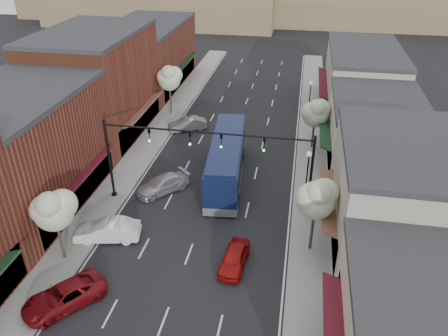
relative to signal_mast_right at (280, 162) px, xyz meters
The scene contains 26 objects.
ground 10.81m from the signal_mast_right, 125.10° to the right, with size 160.00×160.00×0.00m, color black.
sidewalk_left 18.10m from the signal_mast_right, 143.17° to the left, with size 2.80×73.00×0.15m, color gray.
sidewalk_right 11.78m from the signal_mast_right, 75.18° to the left, with size 2.80×73.00×0.15m, color gray.
curb_left 17.04m from the signal_mast_right, 140.24° to the left, with size 0.25×73.00×0.17m, color gray.
curb_right 11.53m from the signal_mast_right, 82.52° to the left, with size 0.25×73.00×0.17m, color gray.
bldg_left_midnear 19.95m from the signal_mast_right, behind, with size 10.14×14.10×9.40m.
bldg_left_midfar 23.22m from the signal_mast_right, 148.85° to the left, with size 10.14×14.10×10.90m.
bldg_left_far 34.32m from the signal_mast_right, 125.32° to the left, with size 10.14×18.10×8.40m.
bldg_right_midnear 8.37m from the signal_mast_right, 13.86° to the right, with size 9.14×12.10×7.90m.
bldg_right_midfar 12.94m from the signal_mast_right, 51.07° to the left, with size 9.14×12.10×6.40m.
bldg_right_far 25.35m from the signal_mast_right, 71.37° to the left, with size 9.14×16.10×7.40m.
hill_near 76.41m from the signal_mast_right, 113.63° to the left, with size 50.00×20.00×8.00m, color #7A6647.
signal_mast_right is the anchor object (origin of this frame).
signal_mast_left 11.24m from the signal_mast_right, behind, with size 8.22×0.46×7.00m.
tree_right_near 4.89m from the signal_mast_right, 56.09° to the right, with size 2.85×2.65×5.95m.
tree_right_far 12.27m from the signal_mast_right, 77.15° to the left, with size 2.85×2.65×5.43m.
tree_left_near 16.05m from the signal_mast_right, 149.86° to the right, with size 2.85×2.65×5.69m.
tree_left_far 22.68m from the signal_mast_right, 127.71° to the left, with size 2.85×2.65×6.13m.
lamp_post_near 3.69m from the signal_mast_right, 48.95° to the left, with size 0.44×0.44×4.44m.
lamp_post_far 20.19m from the signal_mast_right, 83.78° to the left, with size 0.44×0.44×4.44m.
coach_bus 7.16m from the signal_mast_right, 136.45° to the left, with size 3.80×12.57×3.78m.
red_hatchback 8.04m from the signal_mast_right, 109.40° to the right, with size 1.57×3.89×1.33m, color #980E0B.
parked_car_a 17.16m from the signal_mast_right, 135.06° to the right, with size 2.30×4.98×1.38m, color maroon.
parked_car_b 13.56m from the signal_mast_right, 155.33° to the right, with size 1.65×4.72×1.55m, color white.
parked_car_c 10.68m from the signal_mast_right, behind, with size 1.93×4.76×1.38m, color #A8A7AD.
parked_car_e 18.23m from the signal_mast_right, 127.73° to the left, with size 1.47×4.21×1.39m, color #A2A2A7.
Camera 1 is at (6.64, -20.68, 20.35)m, focal length 35.00 mm.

